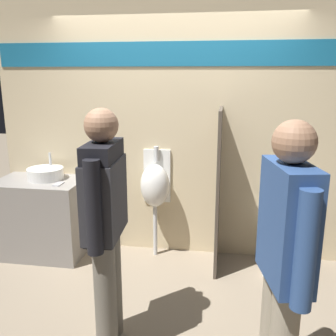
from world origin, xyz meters
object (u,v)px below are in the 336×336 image
object	(u,v)px
sink_basin	(45,173)
cell_phone	(58,184)
toilet	(284,245)
urinal_near_counter	(155,185)
person_with_lanyard	(284,261)
person_in_vest	(105,213)

from	to	relation	value
sink_basin	cell_phone	size ratio (longest dim) A/B	2.70
cell_phone	toilet	bearing A→B (deg)	2.27
toilet	sink_basin	bearing A→B (deg)	177.98
sink_basin	urinal_near_counter	world-z (taller)	urinal_near_counter
cell_phone	person_with_lanyard	xyz separation A→B (m)	(2.00, -1.50, 0.10)
sink_basin	toilet	size ratio (longest dim) A/B	0.42
person_with_lanyard	person_in_vest	bearing A→B (deg)	59.51
toilet	cell_phone	bearing A→B (deg)	-177.73
sink_basin	person_with_lanyard	world-z (taller)	person_with_lanyard
urinal_near_counter	person_in_vest	size ratio (longest dim) A/B	0.69
person_with_lanyard	toilet	bearing A→B (deg)	-20.89
cell_phone	toilet	world-z (taller)	toilet
urinal_near_counter	person_with_lanyard	size ratio (longest dim) A/B	0.70
urinal_near_counter	person_with_lanyard	distance (m)	2.08
toilet	person_with_lanyard	world-z (taller)	person_with_lanyard
cell_phone	urinal_near_counter	distance (m)	0.99
person_in_vest	person_with_lanyard	distance (m)	1.21
sink_basin	cell_phone	bearing A→B (deg)	-38.38
sink_basin	person_with_lanyard	size ratio (longest dim) A/B	0.22
sink_basin	toilet	bearing A→B (deg)	-2.02
sink_basin	urinal_near_counter	bearing A→B (deg)	5.22
sink_basin	person_in_vest	world-z (taller)	person_in_vest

